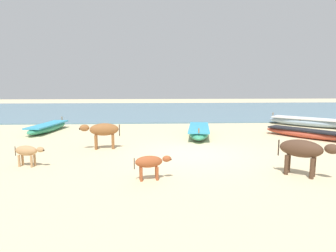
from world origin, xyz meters
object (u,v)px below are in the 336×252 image
(fishing_boat_0, at_px, (199,131))
(cow_second_adult_dark, at_px, (303,150))
(fishing_boat_3, at_px, (48,127))
(calf_far_rust, at_px, (150,163))
(cow_adult_brown, at_px, (103,130))
(fishing_boat_6, at_px, (305,133))
(calf_near_tan, at_px, (27,151))
(fishing_boat_2, at_px, (308,122))

(fishing_boat_0, relative_size, cow_second_adult_dark, 2.95)
(fishing_boat_3, relative_size, calf_far_rust, 3.85)
(fishing_boat_0, relative_size, cow_adult_brown, 2.62)
(fishing_boat_0, height_order, fishing_boat_6, fishing_boat_0)
(fishing_boat_3, bearing_deg, calf_near_tan, -157.81)
(cow_second_adult_dark, bearing_deg, calf_near_tan, -151.50)
(fishing_boat_3, bearing_deg, fishing_boat_6, -93.20)
(calf_far_rust, height_order, cow_second_adult_dark, cow_second_adult_dark)
(fishing_boat_6, xyz_separation_m, cow_adult_brown, (-9.19, -1.91, 0.50))
(calf_near_tan, bearing_deg, fishing_boat_3, 117.80)
(fishing_boat_0, height_order, cow_adult_brown, cow_adult_brown)
(fishing_boat_2, relative_size, calf_far_rust, 4.08)
(fishing_boat_0, bearing_deg, cow_second_adult_dark, 25.86)
(cow_adult_brown, bearing_deg, fishing_boat_6, -176.27)
(calf_far_rust, bearing_deg, fishing_boat_0, 61.33)
(cow_adult_brown, height_order, cow_second_adult_dark, cow_second_adult_dark)
(fishing_boat_6, xyz_separation_m, calf_near_tan, (-11.09, -4.31, 0.25))
(calf_near_tan, bearing_deg, calf_far_rust, -8.20)
(fishing_boat_2, distance_m, cow_adult_brown, 12.61)
(calf_near_tan, distance_m, cow_second_adult_dark, 8.10)
(calf_far_rust, distance_m, cow_second_adult_dark, 4.20)
(cow_adult_brown, xyz_separation_m, calf_far_rust, (1.89, -3.88, -0.25))
(fishing_boat_2, height_order, fishing_boat_6, fishing_boat_2)
(fishing_boat_0, xyz_separation_m, fishing_boat_2, (7.12, 3.00, 0.02))
(fishing_boat_2, bearing_deg, fishing_boat_3, 48.36)
(fishing_boat_6, bearing_deg, calf_far_rust, -90.80)
(fishing_boat_2, xyz_separation_m, calf_far_rust, (-9.43, -9.41, 0.19))
(calf_near_tan, height_order, calf_far_rust, calf_far_rust)
(fishing_boat_3, height_order, calf_near_tan, calf_near_tan)
(fishing_boat_0, height_order, calf_near_tan, fishing_boat_0)
(cow_adult_brown, height_order, calf_far_rust, cow_adult_brown)
(fishing_boat_3, height_order, cow_second_adult_dark, cow_second_adult_dark)
(fishing_boat_0, bearing_deg, calf_near_tan, -41.84)
(fishing_boat_3, xyz_separation_m, cow_second_adult_dark, (9.75, -8.10, 0.50))
(fishing_boat_3, height_order, calf_far_rust, calf_far_rust)
(fishing_boat_2, relative_size, fishing_boat_6, 1.17)
(fishing_boat_2, distance_m, fishing_boat_3, 15.04)
(fishing_boat_6, xyz_separation_m, cow_second_adult_dark, (-3.11, -5.67, 0.51))
(fishing_boat_2, bearing_deg, fishing_boat_0, 66.66)
(calf_far_rust, bearing_deg, fishing_boat_6, 29.59)
(cow_adult_brown, distance_m, calf_far_rust, 4.33)
(fishing_boat_0, distance_m, cow_second_adult_dark, 6.58)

